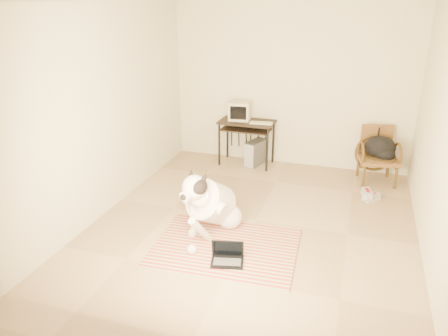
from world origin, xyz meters
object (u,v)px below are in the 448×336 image
at_px(computer_desk, 247,128).
at_px(crt_monitor, 240,111).
at_px(dog, 211,204).
at_px(laptop, 227,256).
at_px(pc_tower, 255,153).
at_px(rattan_chair, 378,155).
at_px(backpack, 381,148).

bearing_deg(computer_desk, crt_monitor, 151.63).
relative_size(dog, crt_monitor, 3.40).
distance_m(laptop, computer_desk, 3.11).
xyz_separation_m(dog, pc_tower, (-0.03, 2.41, -0.15)).
bearing_deg(pc_tower, computer_desk, -172.20).
relative_size(rattan_chair, backpack, 1.84).
bearing_deg(pc_tower, dog, -89.25).
height_order(dog, computer_desk, dog).
bearing_deg(backpack, computer_desk, 176.65).
bearing_deg(backpack, crt_monitor, 174.97).
distance_m(dog, computer_desk, 2.41).
relative_size(crt_monitor, backpack, 0.81).
bearing_deg(backpack, pc_tower, 175.74).
bearing_deg(computer_desk, rattan_chair, -2.42).
distance_m(laptop, rattan_chair, 3.31).
height_order(crt_monitor, pc_tower, crt_monitor).
relative_size(laptop, rattan_chair, 0.46).
height_order(pc_tower, backpack, backpack).
bearing_deg(laptop, pc_tower, 98.20).
bearing_deg(rattan_chair, backpack, -46.69).
height_order(laptop, backpack, backpack).
relative_size(dog, backpack, 2.74).
distance_m(computer_desk, rattan_chair, 2.16).
xyz_separation_m(pc_tower, rattan_chair, (1.98, -0.11, 0.22)).
relative_size(pc_tower, rattan_chair, 0.57).
height_order(laptop, rattan_chair, rattan_chair).
relative_size(computer_desk, crt_monitor, 2.48).
height_order(dog, pc_tower, dog).
bearing_deg(crt_monitor, rattan_chair, -4.19).
relative_size(dog, laptop, 3.20).
distance_m(computer_desk, crt_monitor, 0.31).
bearing_deg(crt_monitor, computer_desk, -28.37).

